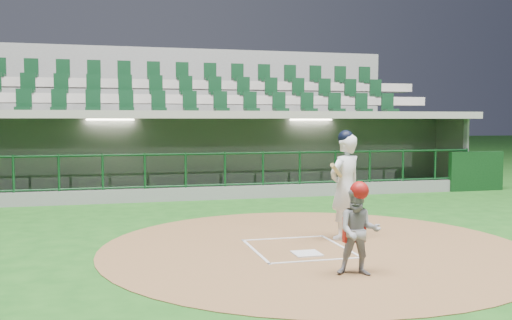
# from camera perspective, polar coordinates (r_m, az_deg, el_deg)

# --- Properties ---
(ground) EXTENTS (120.00, 120.00, 0.00)m
(ground) POSITION_cam_1_polar(r_m,az_deg,el_deg) (9.92, 3.73, -8.54)
(ground) COLOR #174A15
(ground) RESTS_ON ground
(dirt_circle) EXTENTS (7.20, 7.20, 0.01)m
(dirt_circle) POSITION_cam_1_polar(r_m,az_deg,el_deg) (9.83, 5.78, -8.63)
(dirt_circle) COLOR brown
(dirt_circle) RESTS_ON ground
(home_plate) EXTENTS (0.43, 0.43, 0.02)m
(home_plate) POSITION_cam_1_polar(r_m,az_deg,el_deg) (9.27, 5.10, -9.30)
(home_plate) COLOR silver
(home_plate) RESTS_ON dirt_circle
(batter_box_chalk) EXTENTS (1.55, 1.80, 0.01)m
(batter_box_chalk) POSITION_cam_1_polar(r_m,az_deg,el_deg) (9.64, 4.30, -8.81)
(batter_box_chalk) COLOR silver
(batter_box_chalk) RESTS_ON ground
(dugout_structure) EXTENTS (16.40, 3.70, 3.00)m
(dugout_structure) POSITION_cam_1_polar(r_m,az_deg,el_deg) (17.35, -4.10, 0.04)
(dugout_structure) COLOR slate
(dugout_structure) RESTS_ON ground
(seating_deck) EXTENTS (17.00, 6.72, 5.15)m
(seating_deck) POSITION_cam_1_polar(r_m,az_deg,el_deg) (20.35, -5.87, 1.93)
(seating_deck) COLOR slate
(seating_deck) RESTS_ON ground
(batter) EXTENTS (0.94, 0.99, 1.97)m
(batter) POSITION_cam_1_polar(r_m,az_deg,el_deg) (10.35, 8.91, -2.50)
(batter) COLOR white
(batter) RESTS_ON dirt_circle
(catcher) EXTENTS (0.72, 0.65, 1.31)m
(catcher) POSITION_cam_1_polar(r_m,az_deg,el_deg) (8.03, 10.24, -6.84)
(catcher) COLOR gray
(catcher) RESTS_ON dirt_circle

